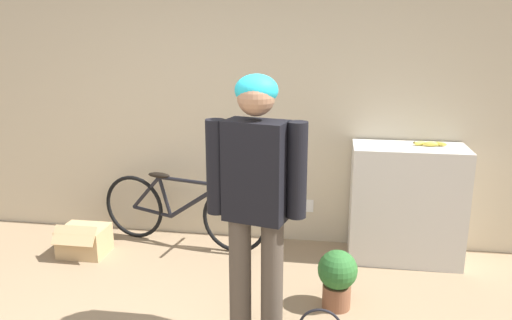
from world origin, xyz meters
The scene contains 7 objects.
wall_back centered at (0.00, 2.47, 1.30)m, with size 8.00×0.07×2.60m.
side_shelf centered at (1.39, 2.19, 0.51)m, with size 0.94×0.46×1.01m.
person centered at (0.30, 0.83, 1.02)m, with size 0.61×0.29×1.71m.
bicycle centered at (-0.61, 2.16, 0.34)m, with size 1.64×0.47×0.69m.
banana centered at (1.55, 2.22, 1.03)m, with size 0.28×0.08×0.04m.
cardboard_box centered at (-1.42, 1.82, 0.13)m, with size 0.40×0.39×0.31m.
potted_plant centered at (0.82, 1.27, 0.25)m, with size 0.28×0.28×0.44m.
Camera 1 is at (0.76, -2.02, 1.95)m, focal length 35.00 mm.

